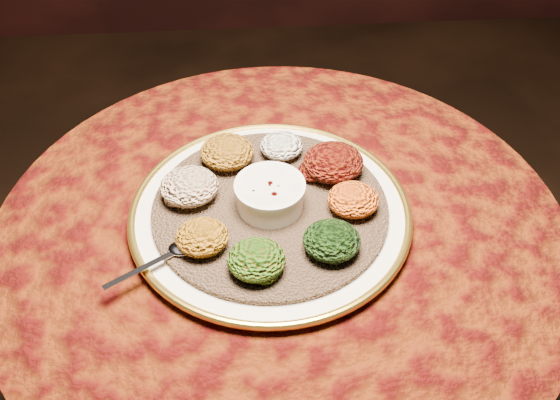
{
  "coord_description": "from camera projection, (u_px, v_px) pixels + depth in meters",
  "views": [
    {
      "loc": [
        -0.05,
        -0.72,
        1.48
      ],
      "look_at": [
        0.0,
        0.03,
        0.76
      ],
      "focal_mm": 40.0,
      "sensor_mm": 36.0,
      "label": 1
    }
  ],
  "objects": [
    {
      "name": "table",
      "position": [
        280.0,
        289.0,
        1.16
      ],
      "size": [
        0.96,
        0.96,
        0.73
      ],
      "color": "black",
      "rests_on": "ground"
    },
    {
      "name": "platter",
      "position": [
        270.0,
        213.0,
        1.04
      ],
      "size": [
        0.53,
        0.53,
        0.02
      ],
      "rotation": [
        0.0,
        0.0,
        -0.19
      ],
      "color": "silver",
      "rests_on": "table"
    },
    {
      "name": "injera",
      "position": [
        270.0,
        208.0,
        1.03
      ],
      "size": [
        0.44,
        0.44,
        0.01
      ],
      "primitive_type": "cylinder",
      "rotation": [
        0.0,
        0.0,
        -0.13
      ],
      "color": "brown",
      "rests_on": "platter"
    },
    {
      "name": "stew_bowl",
      "position": [
        270.0,
        194.0,
        1.01
      ],
      "size": [
        0.12,
        0.12,
        0.05
      ],
      "color": "silver",
      "rests_on": "injera"
    },
    {
      "name": "spoon",
      "position": [
        176.0,
        251.0,
        0.95
      ],
      "size": [
        0.14,
        0.09,
        0.01
      ],
      "rotation": [
        0.0,
        0.0,
        -2.58
      ],
      "color": "silver",
      "rests_on": "injera"
    },
    {
      "name": "portion_ayib",
      "position": [
        281.0,
        146.0,
        1.11
      ],
      "size": [
        0.08,
        0.07,
        0.04
      ],
      "primitive_type": "ellipsoid",
      "color": "white",
      "rests_on": "injera"
    },
    {
      "name": "portion_kitfo",
      "position": [
        333.0,
        162.0,
        1.07
      ],
      "size": [
        0.1,
        0.1,
        0.05
      ],
      "primitive_type": "ellipsoid",
      "color": "black",
      "rests_on": "injera"
    },
    {
      "name": "portion_tikil",
      "position": [
        353.0,
        200.0,
        1.01
      ],
      "size": [
        0.08,
        0.08,
        0.04
      ],
      "primitive_type": "ellipsoid",
      "color": "#AF690E",
      "rests_on": "injera"
    },
    {
      "name": "portion_gomen",
      "position": [
        332.0,
        241.0,
        0.94
      ],
      "size": [
        0.09,
        0.08,
        0.04
      ],
      "primitive_type": "ellipsoid",
      "color": "black",
      "rests_on": "injera"
    },
    {
      "name": "portion_mixveg",
      "position": [
        256.0,
        260.0,
        0.92
      ],
      "size": [
        0.09,
        0.08,
        0.04
      ],
      "primitive_type": "ellipsoid",
      "color": "#9A2609",
      "rests_on": "injera"
    },
    {
      "name": "portion_kik",
      "position": [
        202.0,
        237.0,
        0.95
      ],
      "size": [
        0.08,
        0.08,
        0.04
      ],
      "primitive_type": "ellipsoid",
      "color": "#A15A0E",
      "rests_on": "injera"
    },
    {
      "name": "portion_timatim",
      "position": [
        189.0,
        186.0,
        1.03
      ],
      "size": [
        0.1,
        0.09,
        0.05
      ],
      "primitive_type": "ellipsoid",
      "color": "maroon",
      "rests_on": "injera"
    },
    {
      "name": "portion_shiro",
      "position": [
        227.0,
        152.0,
        1.09
      ],
      "size": [
        0.1,
        0.09,
        0.05
      ],
      "primitive_type": "ellipsoid",
      "color": "#894D10",
      "rests_on": "injera"
    }
  ]
}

